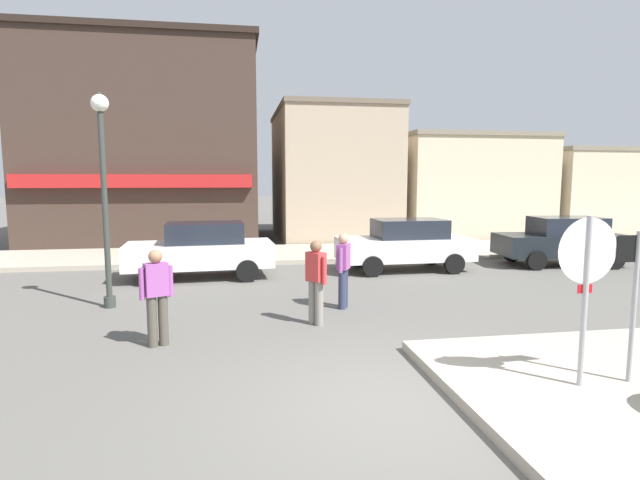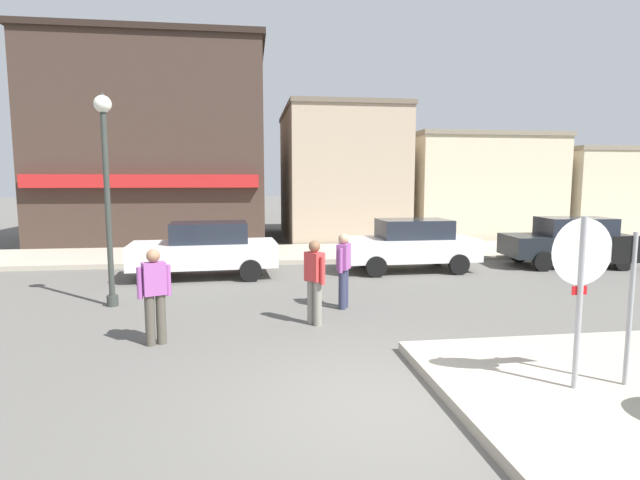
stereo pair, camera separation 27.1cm
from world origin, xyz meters
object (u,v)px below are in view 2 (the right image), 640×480
at_px(parked_car_third, 571,241).
at_px(stop_sign, 580,280).
at_px(parked_car_nearest, 205,249).
at_px(parked_car_second, 410,244).
at_px(pedestrian_kerb_side, 344,268).
at_px(lamp_post, 106,169).
at_px(pedestrian_crossing_near, 314,280).
at_px(pedestrian_crossing_far, 155,294).
at_px(one_way_sign, 631,293).

bearing_deg(parked_car_third, stop_sign, -124.16).
xyz_separation_m(stop_sign, parked_car_nearest, (-5.25, 8.72, -0.71)).
height_order(parked_car_nearest, parked_car_second, same).
distance_m(stop_sign, pedestrian_kerb_side, 5.26).
distance_m(lamp_post, pedestrian_crossing_near, 5.09).
height_order(stop_sign, pedestrian_crossing_far, stop_sign).
relative_size(stop_sign, lamp_post, 0.51).
distance_m(parked_car_second, pedestrian_crossing_far, 8.77).
bearing_deg(stop_sign, parked_car_third, 55.84).
height_order(stop_sign, parked_car_nearest, stop_sign).
bearing_deg(one_way_sign, parked_car_second, 89.46).
distance_m(one_way_sign, lamp_post, 9.70).
distance_m(lamp_post, pedestrian_crossing_far, 3.77).
xyz_separation_m(lamp_post, parked_car_third, (13.08, 3.29, -2.15)).
height_order(stop_sign, lamp_post, lamp_post).
height_order(lamp_post, parked_car_second, lamp_post).
distance_m(parked_car_third, pedestrian_crossing_far, 13.15).
relative_size(stop_sign, pedestrian_crossing_near, 1.43).
xyz_separation_m(one_way_sign, pedestrian_crossing_far, (-6.27, 2.89, -0.46)).
xyz_separation_m(stop_sign, pedestrian_crossing_far, (-5.57, 2.90, -0.65)).
xyz_separation_m(one_way_sign, pedestrian_kerb_side, (-2.73, 4.81, -0.46)).
bearing_deg(pedestrian_crossing_far, parked_car_second, 43.54).
xyz_separation_m(parked_car_nearest, pedestrian_crossing_far, (-0.32, -5.82, 0.06)).
xyz_separation_m(parked_car_nearest, parked_car_third, (11.34, 0.26, 0.00)).
relative_size(lamp_post, parked_car_nearest, 1.11).
relative_size(one_way_sign, parked_car_second, 0.52).
bearing_deg(parked_car_nearest, pedestrian_crossing_far, -93.16).
bearing_deg(parked_car_second, pedestrian_kerb_side, -124.32).
bearing_deg(pedestrian_crossing_far, one_way_sign, -24.77).
relative_size(stop_sign, parked_car_nearest, 0.56).
bearing_deg(pedestrian_kerb_side, pedestrian_crossing_near, -124.45).
height_order(lamp_post, pedestrian_crossing_near, lamp_post).
bearing_deg(parked_car_third, parked_car_second, -179.49).
relative_size(stop_sign, one_way_sign, 1.10).
bearing_deg(pedestrian_crossing_far, stop_sign, -27.48).
bearing_deg(parked_car_nearest, parked_car_second, 2.05).
xyz_separation_m(pedestrian_crossing_near, pedestrian_crossing_far, (-2.77, -0.79, 0.00)).
bearing_deg(lamp_post, stop_sign, -39.14).
bearing_deg(stop_sign, parked_car_nearest, 121.04).
distance_m(one_way_sign, parked_car_third, 10.49).
distance_m(one_way_sign, parked_car_nearest, 10.57).
height_order(parked_car_third, pedestrian_crossing_far, pedestrian_crossing_far).
distance_m(one_way_sign, parked_car_second, 8.95).
xyz_separation_m(stop_sign, lamp_post, (-6.99, 5.69, 1.44)).
distance_m(parked_car_third, pedestrian_crossing_near, 10.35).
bearing_deg(pedestrian_crossing_near, parked_car_third, 30.76).
distance_m(stop_sign, parked_car_third, 10.88).
xyz_separation_m(parked_car_second, pedestrian_crossing_near, (-3.59, -5.25, 0.06)).
distance_m(pedestrian_crossing_far, pedestrian_kerb_side, 4.02).
distance_m(parked_car_nearest, parked_car_second, 6.04).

